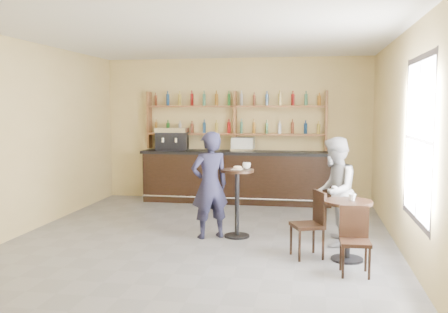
% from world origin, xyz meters
% --- Properties ---
extents(floor, '(7.00, 7.00, 0.00)m').
position_xyz_m(floor, '(0.00, 0.00, 0.00)').
color(floor, slate).
rests_on(floor, ground).
extents(ceiling, '(7.00, 7.00, 0.00)m').
position_xyz_m(ceiling, '(0.00, 0.00, 3.20)').
color(ceiling, white).
rests_on(ceiling, wall_back).
extents(wall_back, '(7.00, 0.00, 7.00)m').
position_xyz_m(wall_back, '(0.00, 3.50, 1.60)').
color(wall_back, '#D9BE7B').
rests_on(wall_back, floor).
extents(wall_front, '(7.00, 0.00, 7.00)m').
position_xyz_m(wall_front, '(0.00, -3.50, 1.60)').
color(wall_front, '#D9BE7B').
rests_on(wall_front, floor).
extents(wall_left, '(0.00, 7.00, 7.00)m').
position_xyz_m(wall_left, '(-3.00, 0.00, 1.60)').
color(wall_left, '#D9BE7B').
rests_on(wall_left, floor).
extents(wall_right, '(0.00, 7.00, 7.00)m').
position_xyz_m(wall_right, '(3.00, 0.00, 1.60)').
color(wall_right, '#D9BE7B').
rests_on(wall_right, floor).
extents(window_pane, '(0.00, 2.00, 2.00)m').
position_xyz_m(window_pane, '(2.99, -1.20, 1.70)').
color(window_pane, white).
rests_on(window_pane, wall_right).
extents(window_frame, '(0.04, 1.70, 2.10)m').
position_xyz_m(window_frame, '(2.99, -1.20, 1.70)').
color(window_frame, black).
rests_on(window_frame, wall_right).
extents(shelf_unit, '(4.00, 0.26, 1.40)m').
position_xyz_m(shelf_unit, '(0.00, 3.37, 1.81)').
color(shelf_unit, brown).
rests_on(shelf_unit, wall_back).
extents(liquor_bottles, '(3.68, 0.10, 1.00)m').
position_xyz_m(liquor_bottles, '(0.00, 3.37, 1.98)').
color(liquor_bottles, '#8C5919').
rests_on(liquor_bottles, shelf_unit).
extents(bar_counter, '(4.21, 0.82, 1.14)m').
position_xyz_m(bar_counter, '(0.07, 3.15, 0.57)').
color(bar_counter, black).
rests_on(bar_counter, floor).
extents(espresso_machine, '(0.76, 0.54, 0.50)m').
position_xyz_m(espresso_machine, '(-1.40, 3.15, 1.39)').
color(espresso_machine, black).
rests_on(espresso_machine, bar_counter).
extents(pastry_case, '(0.52, 0.42, 0.30)m').
position_xyz_m(pastry_case, '(0.21, 3.15, 1.29)').
color(pastry_case, silver).
rests_on(pastry_case, bar_counter).
extents(pedestal_table, '(0.69, 0.69, 1.11)m').
position_xyz_m(pedestal_table, '(0.52, 0.20, 0.55)').
color(pedestal_table, black).
rests_on(pedestal_table, floor).
extents(napkin, '(0.19, 0.19, 0.00)m').
position_xyz_m(napkin, '(0.52, 0.20, 1.11)').
color(napkin, white).
rests_on(napkin, pedestal_table).
extents(donut, '(0.17, 0.17, 0.05)m').
position_xyz_m(donut, '(0.53, 0.19, 1.14)').
color(donut, '#CA8C4A').
rests_on(donut, napkin).
extents(cup_pedestal, '(0.16, 0.16, 0.10)m').
position_xyz_m(cup_pedestal, '(0.66, 0.30, 1.16)').
color(cup_pedestal, white).
rests_on(cup_pedestal, pedestal_table).
extents(man_main, '(0.75, 0.69, 1.72)m').
position_xyz_m(man_main, '(0.10, 0.07, 0.86)').
color(man_main, black).
rests_on(man_main, floor).
extents(cafe_table, '(0.72, 0.72, 0.83)m').
position_xyz_m(cafe_table, '(2.20, -0.78, 0.42)').
color(cafe_table, black).
rests_on(cafe_table, floor).
extents(cup_cafe, '(0.12, 0.12, 0.10)m').
position_xyz_m(cup_cafe, '(2.25, -0.78, 0.88)').
color(cup_cafe, white).
rests_on(cup_cafe, cafe_table).
extents(chair_west, '(0.53, 0.53, 0.93)m').
position_xyz_m(chair_west, '(1.65, -0.73, 0.47)').
color(chair_west, black).
rests_on(chair_west, floor).
extents(chair_south, '(0.38, 0.38, 0.85)m').
position_xyz_m(chair_south, '(2.25, -1.38, 0.43)').
color(chair_south, black).
rests_on(chair_south, floor).
extents(patron_second, '(0.74, 0.89, 1.66)m').
position_xyz_m(patron_second, '(2.05, 0.00, 0.83)').
color(patron_second, gray).
rests_on(patron_second, floor).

